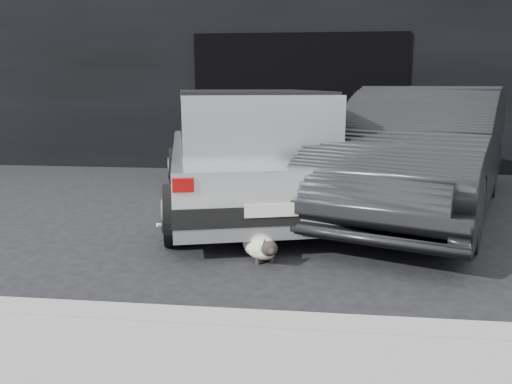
# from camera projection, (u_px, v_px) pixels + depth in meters

# --- Properties ---
(ground) EXTENTS (80.00, 80.00, 0.00)m
(ground) POSITION_uv_depth(u_px,v_px,m) (204.00, 225.00, 6.02)
(ground) COLOR black
(ground) RESTS_ON ground
(building_facade) EXTENTS (34.00, 4.00, 5.00)m
(building_facade) POSITION_uv_depth(u_px,v_px,m) (302.00, 46.00, 11.21)
(building_facade) COLOR black
(building_facade) RESTS_ON ground
(garage_opening) EXTENTS (4.00, 0.10, 2.60)m
(garage_opening) POSITION_uv_depth(u_px,v_px,m) (299.00, 104.00, 9.51)
(garage_opening) COLOR black
(garage_opening) RESTS_ON ground
(curb) EXTENTS (18.00, 0.25, 0.12)m
(curb) POSITION_uv_depth(u_px,v_px,m) (265.00, 326.00, 3.37)
(curb) COLOR gray
(curb) RESTS_ON ground
(silver_hatchback) EXTENTS (2.98, 4.65, 1.59)m
(silver_hatchback) POSITION_uv_depth(u_px,v_px,m) (246.00, 146.00, 6.58)
(silver_hatchback) COLOR silver
(silver_hatchback) RESTS_ON ground
(second_car) EXTENTS (3.41, 5.26, 1.64)m
(second_car) POSITION_uv_depth(u_px,v_px,m) (422.00, 151.00, 6.46)
(second_car) COLOR black
(second_car) RESTS_ON ground
(cat_siamese) EXTENTS (0.51, 0.76, 0.29)m
(cat_siamese) POSITION_uv_depth(u_px,v_px,m) (261.00, 246.00, 4.80)
(cat_siamese) COLOR beige
(cat_siamese) RESTS_ON ground
(cat_white) EXTENTS (0.87, 0.40, 0.41)m
(cat_white) POSITION_uv_depth(u_px,v_px,m) (205.00, 219.00, 5.51)
(cat_white) COLOR silver
(cat_white) RESTS_ON ground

